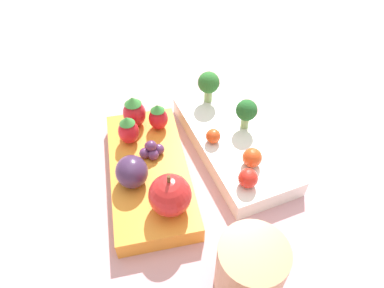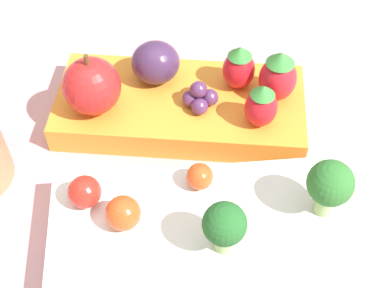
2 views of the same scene
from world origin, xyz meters
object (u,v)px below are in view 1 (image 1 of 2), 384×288
(broccoli_floret_1, at_px, (246,111))
(strawberry_0, at_px, (158,117))
(strawberry_2, at_px, (134,112))
(bento_box_savoury, at_px, (231,141))
(bento_box_fruit, at_px, (149,171))
(cherry_tomato_1, at_px, (252,158))
(apple, at_px, (170,195))
(grape_cluster, at_px, (152,150))
(broccoli_floret_0, at_px, (209,84))
(cherry_tomato_2, at_px, (248,178))
(drinking_cup, at_px, (250,269))
(plum, at_px, (132,172))
(cherry_tomato_0, at_px, (213,136))
(strawberry_1, at_px, (128,130))

(broccoli_floret_1, bearing_deg, strawberry_0, -111.09)
(broccoli_floret_1, xyz_separation_m, strawberry_2, (-0.06, -0.15, -0.01))
(bento_box_savoury, height_order, bento_box_fruit, same)
(cherry_tomato_1, relative_size, strawberry_0, 0.61)
(broccoli_floret_1, xyz_separation_m, apple, (0.09, -0.15, -0.01))
(broccoli_floret_1, relative_size, cherry_tomato_1, 1.81)
(broccoli_floret_1, distance_m, strawberry_2, 0.16)
(bento_box_fruit, distance_m, strawberry_2, 0.09)
(strawberry_2, distance_m, grape_cluster, 0.07)
(broccoli_floret_0, bearing_deg, apple, -35.44)
(cherry_tomato_2, distance_m, grape_cluster, 0.13)
(drinking_cup, bearing_deg, grape_cluster, -167.39)
(drinking_cup, bearing_deg, broccoli_floret_1, 153.59)
(strawberry_2, distance_m, plum, 0.11)
(cherry_tomato_1, xyz_separation_m, drinking_cup, (0.13, -0.07, -0.00))
(cherry_tomato_0, distance_m, apple, 0.12)
(broccoli_floret_0, distance_m, strawberry_2, 0.12)
(broccoli_floret_1, relative_size, plum, 1.08)
(cherry_tomato_2, bearing_deg, grape_cluster, -134.18)
(cherry_tomato_1, distance_m, apple, 0.12)
(bento_box_savoury, distance_m, apple, 0.16)
(cherry_tomato_2, xyz_separation_m, strawberry_2, (-0.16, -0.10, 0.01))
(strawberry_1, distance_m, drinking_cup, 0.24)
(broccoli_floret_0, bearing_deg, grape_cluster, -55.34)
(cherry_tomato_2, bearing_deg, cherry_tomato_1, 143.33)
(bento_box_fruit, xyz_separation_m, drinking_cup, (0.18, 0.05, 0.02))
(grape_cluster, bearing_deg, broccoli_floret_1, 91.73)
(broccoli_floret_0, relative_size, cherry_tomato_1, 1.99)
(broccoli_floret_0, height_order, broccoli_floret_1, broccoli_floret_0)
(strawberry_2, relative_size, plum, 1.16)
(bento_box_savoury, height_order, cherry_tomato_1, cherry_tomato_1)
(strawberry_0, height_order, plum, strawberry_0)
(cherry_tomato_0, distance_m, cherry_tomato_2, 0.09)
(broccoli_floret_0, distance_m, strawberry_0, 0.10)
(bento_box_fruit, xyz_separation_m, strawberry_2, (-0.08, 0.01, 0.04))
(cherry_tomato_2, bearing_deg, plum, -113.70)
(strawberry_0, distance_m, strawberry_1, 0.05)
(apple, relative_size, strawberry_2, 1.16)
(broccoli_floret_1, xyz_separation_m, cherry_tomato_1, (0.07, -0.03, -0.02))
(broccoli_floret_1, xyz_separation_m, grape_cluster, (0.00, -0.14, -0.02))
(plum, xyz_separation_m, grape_cluster, (-0.04, 0.04, -0.01))
(bento_box_savoury, xyz_separation_m, broccoli_floret_0, (-0.09, -0.00, 0.05))
(bento_box_fruit, bearing_deg, cherry_tomato_0, 94.53)
(broccoli_floret_0, xyz_separation_m, cherry_tomato_2, (0.18, -0.02, -0.02))
(grape_cluster, bearing_deg, cherry_tomato_2, 45.82)
(broccoli_floret_1, relative_size, strawberry_1, 1.06)
(bento_box_savoury, height_order, strawberry_0, strawberry_0)
(broccoli_floret_0, xyz_separation_m, grape_cluster, (0.08, -0.12, -0.02))
(broccoli_floret_0, xyz_separation_m, drinking_cup, (0.28, -0.07, -0.02))
(bento_box_fruit, height_order, drinking_cup, drinking_cup)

